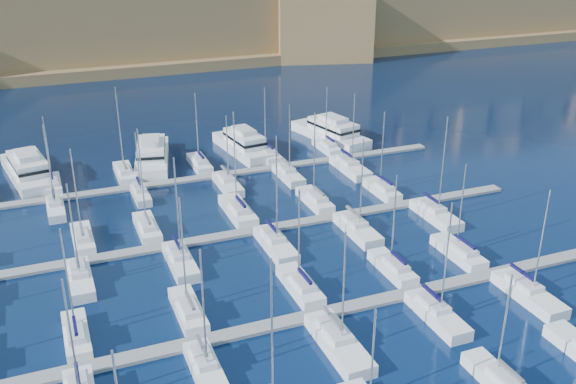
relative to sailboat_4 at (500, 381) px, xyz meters
name	(u,v)px	position (x,y,z in m)	size (l,w,h in m)	color
ground	(277,266)	(-11.19, 28.91, -0.72)	(600.00, 600.00, 0.00)	black
pontoon_mid_near	(316,315)	(-11.19, 16.91, -0.52)	(84.00, 2.00, 0.40)	slate
pontoon_mid_far	(251,231)	(-11.19, 38.91, -0.52)	(84.00, 2.00, 0.40)	slate
pontoon_far	(209,177)	(-11.19, 60.91, -0.52)	(84.00, 2.00, 0.40)	slate
sailboat_4	(500,381)	(0.00, 0.00, 0.00)	(2.52, 8.41, 12.17)	white
sailboat_13	(77,336)	(-35.95, 21.94, 0.01)	(2.49, 8.29, 13.11)	white
sailboat_14	(188,310)	(-24.13, 22.18, 0.02)	(2.63, 8.77, 14.36)	white
sailboat_15	(300,286)	(-10.73, 22.31, 0.01)	(2.71, 9.05, 13.07)	white
sailboat_16	(393,268)	(1.49, 22.01, 0.01)	(2.53, 8.43, 13.08)	white
sailboat_17	(459,252)	(11.43, 22.31, 0.01)	(2.71, 9.03, 12.98)	white
sailboat_20	(206,369)	(-24.95, 11.75, 0.02)	(2.56, 8.53, 14.29)	white
sailboat_21	(338,343)	(-11.41, 10.76, 0.04)	(3.16, 10.55, 13.98)	white
sailboat_22	(437,314)	(0.77, 11.43, 0.03)	(2.76, 9.19, 14.57)	white
sailboat_23	(528,293)	(12.89, 11.08, 0.03)	(2.97, 9.89, 14.20)	white
sailboat_25	(83,239)	(-33.24, 44.15, 0.02)	(2.61, 8.71, 13.63)	white
sailboat_26	(147,228)	(-24.60, 44.24, 0.03)	(2.67, 8.90, 15.25)	white
sailboat_27	(238,211)	(-11.17, 44.92, 0.05)	(3.09, 10.28, 15.90)	white
sailboat_28	(315,200)	(0.94, 44.29, 0.03)	(2.70, 9.00, 14.72)	white
sailboat_29	(382,190)	(12.43, 44.13, 0.02)	(2.60, 8.66, 13.61)	white
sailboat_31	(80,279)	(-34.52, 33.52, 0.02)	(2.70, 8.99, 13.54)	white
sailboat_32	(180,261)	(-22.45, 33.31, 0.03)	(2.83, 9.43, 15.09)	white
sailboat_33	(276,244)	(-9.76, 33.11, 0.05)	(2.95, 9.82, 16.22)	white
sailboat_34	(357,229)	(2.35, 33.13, 0.03)	(2.94, 9.80, 14.36)	white
sailboat_35	(435,214)	(15.08, 33.12, 0.04)	(2.95, 9.82, 15.91)	white
sailboat_37	(53,184)	(-35.83, 65.85, 0.00)	(2.43, 8.10, 12.21)	white
sailboat_38	(125,173)	(-24.34, 66.36, 0.04)	(2.74, 9.14, 15.72)	white
sailboat_39	(200,164)	(-11.42, 66.22, 0.02)	(2.65, 8.85, 13.56)	white
sailboat_40	(267,154)	(1.20, 66.59, 0.02)	(2.88, 9.61, 13.19)	white
sailboat_41	(327,147)	(13.05, 65.98, 0.00)	(2.51, 8.37, 12.34)	white
sailboat_43	(56,208)	(-36.01, 55.93, 0.02)	(2.45, 8.16, 14.04)	white
sailboat_44	(141,195)	(-23.40, 56.32, -0.02)	(2.21, 7.37, 11.26)	white
sailboat_45	(228,184)	(-9.57, 55.40, 0.01)	(2.77, 9.24, 12.62)	white
sailboat_46	(288,175)	(1.03, 55.56, 0.01)	(2.68, 8.92, 13.31)	white
sailboat_47	(350,167)	(12.22, 54.79, 0.04)	(3.15, 10.49, 14.28)	white
motor_yacht_a	(28,169)	(-39.31, 71.53, 1.00)	(8.93, 19.68, 5.25)	white
motor_yacht_b	(152,155)	(-18.76, 71.16, 1.00)	(9.28, 18.96, 5.25)	white
motor_yacht_c	(243,144)	(-1.93, 70.58, 1.00)	(7.13, 17.51, 5.25)	white
motor_yacht_d	(331,131)	(16.47, 71.41, 1.00)	(9.65, 19.51, 5.25)	white
fortified_city	(105,3)	(-11.38, 184.17, 14.02)	(460.00, 108.95, 59.52)	brown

